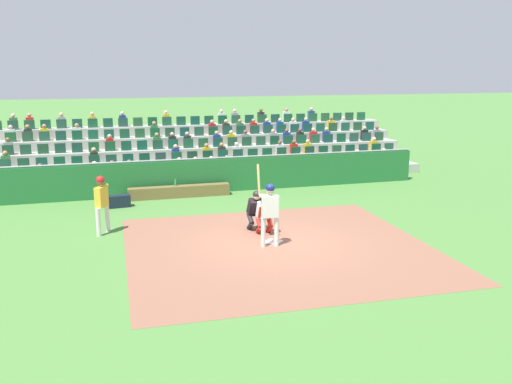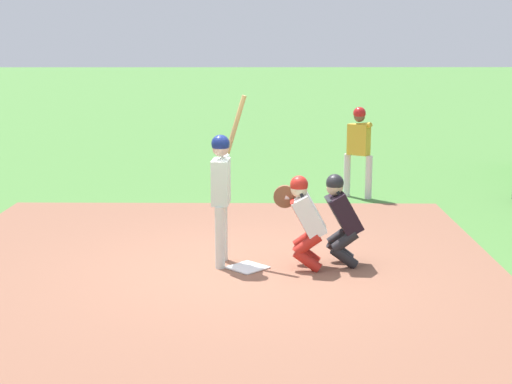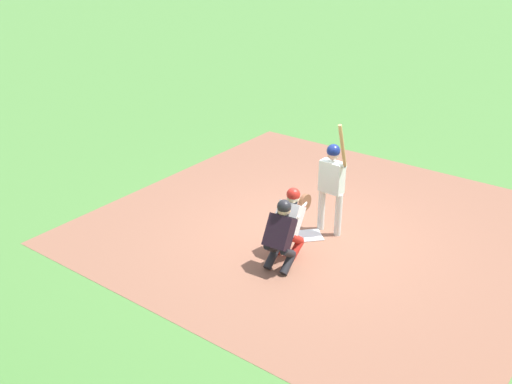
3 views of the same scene
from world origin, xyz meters
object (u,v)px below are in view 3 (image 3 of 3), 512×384
object	(u,v)px
batter_at_plate	(332,179)
catcher_crouching	(291,218)
home_plate_umpire	(281,233)
home_plate_marker	(310,235)

from	to	relation	value
batter_at_plate	catcher_crouching	xyz separation A→B (m)	(-0.19, -1.10, -0.39)
catcher_crouching	home_plate_umpire	size ratio (longest dim) A/B	1.00
home_plate_marker	batter_at_plate	size ratio (longest dim) A/B	0.19
home_plate_umpire	home_plate_marker	bearing A→B (deg)	97.05
batter_at_plate	home_plate_umpire	bearing A→B (deg)	-92.27
batter_at_plate	home_plate_umpire	xyz separation A→B (m)	(-0.06, -1.60, -0.41)
batter_at_plate	catcher_crouching	world-z (taller)	batter_at_plate
home_plate_marker	home_plate_umpire	size ratio (longest dim) A/B	0.35
home_plate_marker	catcher_crouching	world-z (taller)	catcher_crouching
batter_at_plate	home_plate_umpire	world-z (taller)	batter_at_plate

